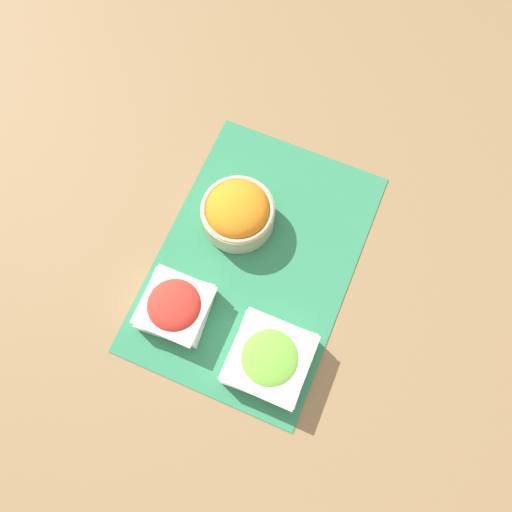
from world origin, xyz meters
The scene contains 5 objects.
ground_plane centered at (0.00, 0.00, 0.00)m, with size 3.00×3.00×0.00m, color olive.
placemat centered at (0.00, 0.00, 0.00)m, with size 0.56×0.38×0.00m.
carrot_bowl centered at (-0.07, -0.07, 0.05)m, with size 0.15×0.15×0.09m.
lettuce_bowl centered at (0.17, 0.10, 0.04)m, with size 0.15×0.15×0.06m.
tomato_bowl centered at (0.15, -0.10, 0.04)m, with size 0.13×0.13×0.06m.
Camera 1 is at (0.28, 0.12, 0.97)m, focal length 35.00 mm.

